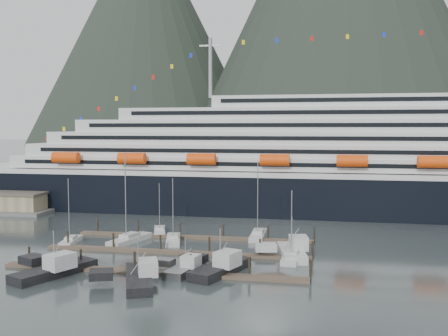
{
  "coord_description": "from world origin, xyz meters",
  "views": [
    {
      "loc": [
        20.89,
        -84.75,
        22.23
      ],
      "look_at": [
        0.16,
        22.0,
        13.83
      ],
      "focal_mm": 42.0,
      "sensor_mm": 36.0,
      "label": 1
    }
  ],
  "objects_px": {
    "sailboat_b": "(130,240)",
    "trawler_e": "(291,251)",
    "cruise_ship": "(361,167)",
    "sailboat_c": "(173,240)",
    "sailboat_h": "(292,258)",
    "trawler_c": "(137,277)",
    "sailboat_a": "(71,241)",
    "sailboat_e": "(160,231)",
    "trawler_b": "(185,268)",
    "trawler_d": "(219,267)",
    "trawler_a": "(54,269)",
    "sailboat_g": "(258,235)"
  },
  "relations": [
    {
      "from": "cruise_ship",
      "to": "sailboat_h",
      "type": "bearing_deg",
      "value": -105.3
    },
    {
      "from": "cruise_ship",
      "to": "sailboat_g",
      "type": "bearing_deg",
      "value": -122.06
    },
    {
      "from": "sailboat_a",
      "to": "trawler_c",
      "type": "distance_m",
      "value": 31.04
    },
    {
      "from": "sailboat_c",
      "to": "sailboat_h",
      "type": "bearing_deg",
      "value": -127.32
    },
    {
      "from": "sailboat_b",
      "to": "trawler_a",
      "type": "relative_size",
      "value": 1.26
    },
    {
      "from": "sailboat_c",
      "to": "trawler_d",
      "type": "relative_size",
      "value": 0.98
    },
    {
      "from": "sailboat_h",
      "to": "cruise_ship",
      "type": "bearing_deg",
      "value": -11.34
    },
    {
      "from": "trawler_b",
      "to": "trawler_d",
      "type": "relative_size",
      "value": 0.74
    },
    {
      "from": "sailboat_b",
      "to": "trawler_b",
      "type": "distance_m",
      "value": 24.78
    },
    {
      "from": "sailboat_g",
      "to": "trawler_c",
      "type": "bearing_deg",
      "value": 158.02
    },
    {
      "from": "sailboat_c",
      "to": "sailboat_h",
      "type": "height_order",
      "value": "sailboat_c"
    },
    {
      "from": "sailboat_b",
      "to": "trawler_a",
      "type": "bearing_deg",
      "value": -172.33
    },
    {
      "from": "sailboat_b",
      "to": "trawler_e",
      "type": "height_order",
      "value": "sailboat_b"
    },
    {
      "from": "sailboat_a",
      "to": "sailboat_h",
      "type": "distance_m",
      "value": 42.89
    },
    {
      "from": "cruise_ship",
      "to": "trawler_c",
      "type": "height_order",
      "value": "cruise_ship"
    },
    {
      "from": "trawler_c",
      "to": "sailboat_g",
      "type": "bearing_deg",
      "value": -42.52
    },
    {
      "from": "cruise_ship",
      "to": "sailboat_e",
      "type": "relative_size",
      "value": 19.11
    },
    {
      "from": "sailboat_b",
      "to": "trawler_d",
      "type": "distance_m",
      "value": 27.91
    },
    {
      "from": "sailboat_a",
      "to": "trawler_e",
      "type": "xyz_separation_m",
      "value": [
        42.28,
        -2.55,
        0.55
      ]
    },
    {
      "from": "sailboat_c",
      "to": "sailboat_e",
      "type": "distance_m",
      "value": 9.68
    },
    {
      "from": "cruise_ship",
      "to": "sailboat_c",
      "type": "xyz_separation_m",
      "value": [
        -37.97,
        -43.0,
        -11.62
      ]
    },
    {
      "from": "trawler_a",
      "to": "sailboat_h",
      "type": "bearing_deg",
      "value": -41.31
    },
    {
      "from": "sailboat_c",
      "to": "trawler_c",
      "type": "relative_size",
      "value": 0.94
    },
    {
      "from": "trawler_d",
      "to": "trawler_c",
      "type": "bearing_deg",
      "value": 145.11
    },
    {
      "from": "trawler_c",
      "to": "trawler_e",
      "type": "relative_size",
      "value": 1.13
    },
    {
      "from": "sailboat_a",
      "to": "sailboat_e",
      "type": "distance_m",
      "value": 18.78
    },
    {
      "from": "sailboat_g",
      "to": "trawler_e",
      "type": "bearing_deg",
      "value": -154.13
    },
    {
      "from": "trawler_c",
      "to": "sailboat_a",
      "type": "bearing_deg",
      "value": 22.6
    },
    {
      "from": "trawler_b",
      "to": "sailboat_a",
      "type": "bearing_deg",
      "value": 70.48
    },
    {
      "from": "trawler_a",
      "to": "trawler_e",
      "type": "relative_size",
      "value": 1.14
    },
    {
      "from": "sailboat_g",
      "to": "sailboat_a",
      "type": "bearing_deg",
      "value": 108.11
    },
    {
      "from": "sailboat_b",
      "to": "sailboat_c",
      "type": "xyz_separation_m",
      "value": [
        8.25,
        1.85,
        -0.05
      ]
    },
    {
      "from": "sailboat_a",
      "to": "sailboat_g",
      "type": "relative_size",
      "value": 0.8
    },
    {
      "from": "sailboat_h",
      "to": "trawler_b",
      "type": "relative_size",
      "value": 1.26
    },
    {
      "from": "sailboat_b",
      "to": "trawler_b",
      "type": "bearing_deg",
      "value": -124.72
    },
    {
      "from": "trawler_a",
      "to": "trawler_c",
      "type": "xyz_separation_m",
      "value": [
        13.75,
        -1.34,
        -0.05
      ]
    },
    {
      "from": "trawler_b",
      "to": "trawler_e",
      "type": "height_order",
      "value": "trawler_e"
    },
    {
      "from": "sailboat_e",
      "to": "sailboat_g",
      "type": "xyz_separation_m",
      "value": [
        21.05,
        -0.67,
        0.05
      ]
    },
    {
      "from": "sailboat_h",
      "to": "trawler_b",
      "type": "bearing_deg",
      "value": 128.89
    },
    {
      "from": "trawler_a",
      "to": "trawler_b",
      "type": "height_order",
      "value": "trawler_a"
    },
    {
      "from": "sailboat_e",
      "to": "trawler_e",
      "type": "relative_size",
      "value": 0.89
    },
    {
      "from": "sailboat_b",
      "to": "cruise_ship",
      "type": "bearing_deg",
      "value": -31.38
    },
    {
      "from": "trawler_c",
      "to": "trawler_d",
      "type": "relative_size",
      "value": 1.05
    },
    {
      "from": "trawler_d",
      "to": "trawler_e",
      "type": "height_order",
      "value": "trawler_e"
    },
    {
      "from": "cruise_ship",
      "to": "sailboat_b",
      "type": "xyz_separation_m",
      "value": [
        -46.22,
        -44.85,
        -11.57
      ]
    },
    {
      "from": "trawler_e",
      "to": "sailboat_h",
      "type": "bearing_deg",
      "value": 176.61
    },
    {
      "from": "sailboat_c",
      "to": "trawler_c",
      "type": "distance_m",
      "value": 27.14
    },
    {
      "from": "trawler_c",
      "to": "trawler_e",
      "type": "height_order",
      "value": "trawler_e"
    },
    {
      "from": "sailboat_c",
      "to": "sailboat_e",
      "type": "relative_size",
      "value": 1.18
    },
    {
      "from": "cruise_ship",
      "to": "sailboat_c",
      "type": "distance_m",
      "value": 58.53
    }
  ]
}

